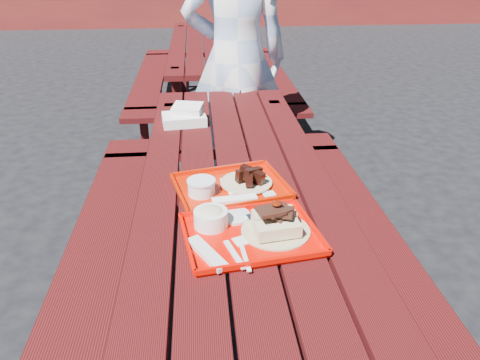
{
  "coord_description": "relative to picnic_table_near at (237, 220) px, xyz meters",
  "views": [
    {
      "loc": [
        -0.13,
        -1.62,
        1.57
      ],
      "look_at": [
        0.0,
        -0.15,
        0.82
      ],
      "focal_mm": 35.0,
      "sensor_mm": 36.0,
      "label": 1
    }
  ],
  "objects": [
    {
      "name": "picnic_table_far",
      "position": [
        0.0,
        2.8,
        0.0
      ],
      "size": [
        1.41,
        2.4,
        0.75
      ],
      "color": "#4B0E10",
      "rests_on": "ground"
    },
    {
      "name": "far_tray",
      "position": [
        -0.03,
        -0.1,
        0.21
      ],
      "size": [
        0.46,
        0.39,
        0.07
      ],
      "color": "#C31800",
      "rests_on": "picnic_table_near"
    },
    {
      "name": "picnic_table_near",
      "position": [
        0.0,
        0.0,
        0.0
      ],
      "size": [
        1.41,
        2.4,
        0.75
      ],
      "color": "#4B0E10",
      "rests_on": "ground"
    },
    {
      "name": "near_tray",
      "position": [
        0.01,
        -0.39,
        0.22
      ],
      "size": [
        0.45,
        0.38,
        0.13
      ],
      "color": "#DD0A00",
      "rests_on": "picnic_table_near"
    },
    {
      "name": "ground",
      "position": [
        0.0,
        0.0,
        -0.56
      ],
      "size": [
        60.0,
        60.0,
        0.0
      ],
      "primitive_type": "plane",
      "color": "black",
      "rests_on": "ground"
    },
    {
      "name": "white_cloth",
      "position": [
        -0.21,
        0.65,
        0.23
      ],
      "size": [
        0.23,
        0.19,
        0.09
      ],
      "color": "white",
      "rests_on": "picnic_table_near"
    },
    {
      "name": "person",
      "position": [
        0.11,
        1.34,
        0.35
      ],
      "size": [
        0.67,
        0.45,
        1.82
      ],
      "primitive_type": "imported",
      "rotation": [
        0.0,
        0.0,
        3.16
      ],
      "color": "#AEC8F2",
      "rests_on": "ground"
    }
  ]
}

